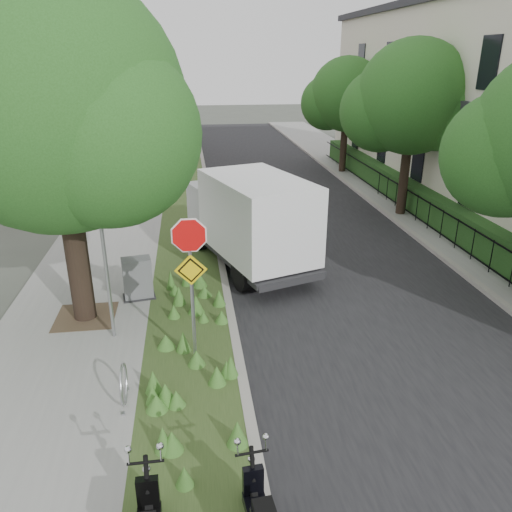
{
  "coord_description": "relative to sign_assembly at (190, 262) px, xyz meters",
  "views": [
    {
      "loc": [
        -1.33,
        -8.33,
        6.0
      ],
      "look_at": [
        0.23,
        3.26,
        1.3
      ],
      "focal_mm": 35.0,
      "sensor_mm": 36.0,
      "label": 1
    }
  ],
  "objects": [
    {
      "name": "sign_assembly",
      "position": [
        0.0,
        0.0,
        0.0
      ],
      "size": [
        0.94,
        0.08,
        3.22
      ],
      "color": "#A5A8AD",
      "rests_on": "ground"
    },
    {
      "name": "brick_building",
      "position": [
        -8.1,
        21.42,
        1.88
      ],
      "size": [
        9.4,
        10.4,
        8.3
      ],
      "color": "maroon",
      "rests_on": "ground"
    },
    {
      "name": "kerb_near",
      "position": [
        0.9,
        9.42,
        -2.26
      ],
      "size": [
        0.2,
        60.0,
        0.13
      ],
      "primitive_type": "cube",
      "color": "#9E9991",
      "rests_on": "ground"
    },
    {
      "name": "far_tree_c",
      "position": [
        8.34,
        17.46,
        1.63
      ],
      "size": [
        4.37,
        3.89,
        5.93
      ],
      "color": "black",
      "rests_on": "ground"
    },
    {
      "name": "bike_hoop",
      "position": [
        -1.3,
        -1.18,
        -1.83
      ],
      "size": [
        0.06,
        0.78,
        0.77
      ],
      "color": "#A5A8AD",
      "rests_on": "ground"
    },
    {
      "name": "bare_post",
      "position": [
        -1.8,
        1.22,
        -0.21
      ],
      "size": [
        0.08,
        0.08,
        4.0
      ],
      "color": "#A5A8AD",
      "rests_on": "ground"
    },
    {
      "name": "street_tree_main",
      "position": [
        -2.68,
        2.28,
        2.48
      ],
      "size": [
        6.21,
        5.54,
        7.66
      ],
      "color": "black",
      "rests_on": "ground"
    },
    {
      "name": "sidewalk_near",
      "position": [
        -2.85,
        9.42,
        -2.27
      ],
      "size": [
        3.5,
        60.0,
        0.12
      ],
      "primitive_type": "cube",
      "color": "gray",
      "rests_on": "ground"
    },
    {
      "name": "kerb_far",
      "position": [
        7.9,
        9.42,
        -2.26
      ],
      "size": [
        0.2,
        60.0,
        0.13
      ],
      "primitive_type": "cube",
      "color": "#9E9991",
      "rests_on": "ground"
    },
    {
      "name": "box_truck",
      "position": [
        1.78,
        5.11,
        -0.74
      ],
      "size": [
        3.65,
        5.73,
        2.43
      ],
      "color": "#262628",
      "rests_on": "ground"
    },
    {
      "name": "utility_cabinet",
      "position": [
        -1.4,
        3.13,
        -1.68
      ],
      "size": [
        0.9,
        0.68,
        1.09
      ],
      "color": "#262628",
      "rests_on": "ground"
    },
    {
      "name": "hedge_far",
      "position": [
        9.3,
        9.42,
        -1.66
      ],
      "size": [
        1.0,
        24.0,
        1.1
      ],
      "primitive_type": "cube",
      "color": "#1D3F16",
      "rests_on": "footpath_far"
    },
    {
      "name": "verge",
      "position": [
        -0.1,
        9.42,
        -2.27
      ],
      "size": [
        2.0,
        60.0,
        0.12
      ],
      "primitive_type": "cube",
      "color": "#344A1F",
      "rests_on": "ground"
    },
    {
      "name": "far_tree_b",
      "position": [
        8.34,
        9.46,
        2.04
      ],
      "size": [
        4.83,
        4.31,
        6.56
      ],
      "color": "black",
      "rests_on": "ground"
    },
    {
      "name": "road",
      "position": [
        4.4,
        9.42,
        -2.32
      ],
      "size": [
        7.0,
        60.0,
        0.01
      ],
      "primitive_type": "cube",
      "color": "black",
      "rests_on": "ground"
    },
    {
      "name": "ground",
      "position": [
        1.4,
        -0.58,
        -2.33
      ],
      "size": [
        120.0,
        120.0,
        0.0
      ],
      "primitive_type": "plane",
      "color": "#4C5147",
      "rests_on": "ground"
    },
    {
      "name": "fence_far",
      "position": [
        8.6,
        9.42,
        -1.66
      ],
      "size": [
        0.04,
        24.0,
        1.0
      ],
      "color": "black",
      "rests_on": "ground"
    },
    {
      "name": "footpath_far",
      "position": [
        9.6,
        9.42,
        -2.27
      ],
      "size": [
        3.2,
        60.0,
        0.12
      ],
      "primitive_type": "cube",
      "color": "gray",
      "rests_on": "ground"
    }
  ]
}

